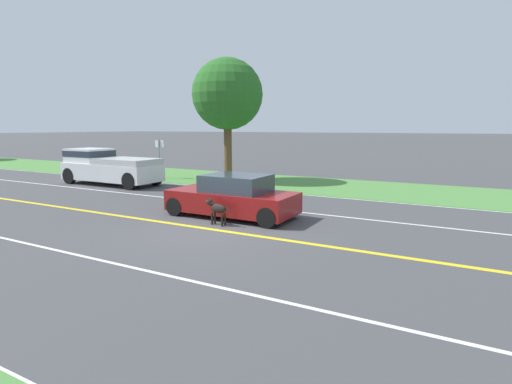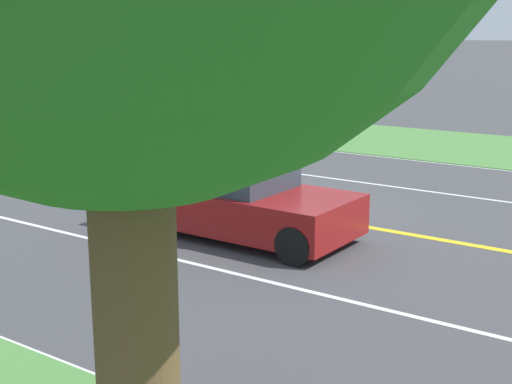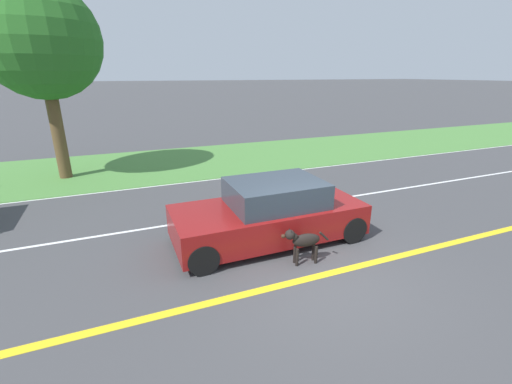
{
  "view_description": "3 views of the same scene",
  "coord_description": "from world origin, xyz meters",
  "views": [
    {
      "loc": [
        -9.45,
        -6.69,
        3.0
      ],
      "look_at": [
        2.04,
        -0.43,
        0.86
      ],
      "focal_mm": 28.0,
      "sensor_mm": 36.0,
      "label": 1
    },
    {
      "loc": [
        11.72,
        7.73,
        3.65
      ],
      "look_at": [
        1.88,
        0.85,
        0.87
      ],
      "focal_mm": 50.0,
      "sensor_mm": 36.0,
      "label": 2
    },
    {
      "loc": [
        -4.83,
        3.37,
        3.71
      ],
      "look_at": [
        2.08,
        0.54,
        1.12
      ],
      "focal_mm": 24.0,
      "sensor_mm": 36.0,
      "label": 3
    }
  ],
  "objects": [
    {
      "name": "ground_plane",
      "position": [
        0.0,
        0.0,
        0.0
      ],
      "size": [
        400.0,
        400.0,
        0.0
      ],
      "primitive_type": "plane",
      "color": "#424244"
    },
    {
      "name": "dog",
      "position": [
        0.55,
        0.14,
        0.52
      ],
      "size": [
        0.29,
        1.04,
        0.81
      ],
      "rotation": [
        0.0,
        0.0,
        -0.13
      ],
      "color": "black",
      "rests_on": "ground"
    },
    {
      "name": "lane_edge_line_right",
      "position": [
        7.0,
        0.0,
        0.0
      ],
      "size": [
        0.14,
        160.0,
        0.01
      ],
      "primitive_type": "cube",
      "color": "white",
      "rests_on": "ground"
    },
    {
      "name": "centre_divider_line",
      "position": [
        0.0,
        0.0,
        0.0
      ],
      "size": [
        0.18,
        160.0,
        0.01
      ],
      "primitive_type": "cube",
      "color": "yellow",
      "rests_on": "ground"
    },
    {
      "name": "grass_verge_right",
      "position": [
        10.0,
        0.0,
        0.01
      ],
      "size": [
        6.0,
        160.0,
        0.03
      ],
      "primitive_type": "cube",
      "color": "#4C843D",
      "rests_on": "ground"
    },
    {
      "name": "lane_dash_same_dir",
      "position": [
        3.5,
        0.0,
        0.0
      ],
      "size": [
        0.1,
        160.0,
        0.01
      ],
      "primitive_type": "cube",
      "color": "white",
      "rests_on": "ground"
    },
    {
      "name": "ego_car",
      "position": [
        1.79,
        0.31,
        0.66
      ],
      "size": [
        1.9,
        4.35,
        1.43
      ],
      "color": "maroon",
      "rests_on": "ground"
    },
    {
      "name": "roadside_tree_right_near",
      "position": [
        9.3,
        5.3,
        4.73
      ],
      "size": [
        3.86,
        3.86,
        6.69
      ],
      "color": "brown",
      "rests_on": "ground"
    }
  ]
}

